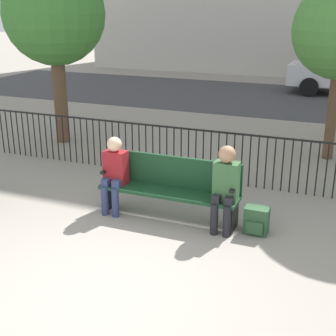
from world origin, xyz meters
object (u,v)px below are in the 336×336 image
seated_person_1 (225,183)px  tree_0 (54,15)px  backpack (256,221)px  seated_person_0 (114,170)px  park_bench (170,185)px

seated_person_1 → tree_0: size_ratio=0.32×
backpack → seated_person_0: bearing=-178.0°
seated_person_0 → backpack: 2.21m
seated_person_0 → seated_person_1: (1.71, 0.00, 0.04)m
seated_person_1 → backpack: size_ratio=3.19×
seated_person_0 → seated_person_1: bearing=0.1°
park_bench → backpack: (1.31, -0.06, -0.31)m
park_bench → tree_0: tree_0 is taller
park_bench → seated_person_0: 0.87m
backpack → tree_0: tree_0 is taller
seated_person_0 → tree_0: (-2.96, 3.00, 2.13)m
seated_person_0 → tree_0: tree_0 is taller
backpack → park_bench: bearing=177.4°
tree_0 → park_bench: bearing=-36.9°
seated_person_1 → backpack: seated_person_1 is taller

